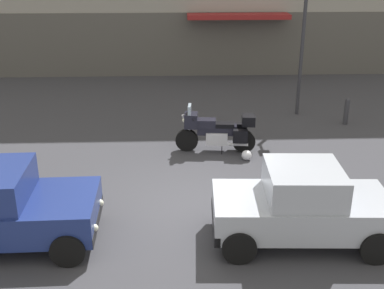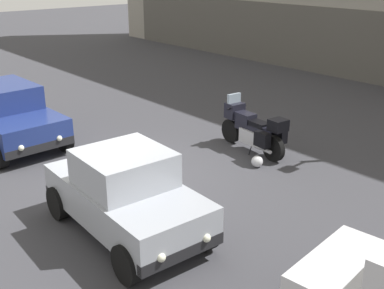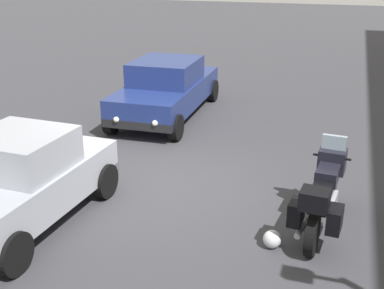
# 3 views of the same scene
# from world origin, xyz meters

# --- Properties ---
(ground_plane) EXTENTS (80.00, 80.00, 0.00)m
(ground_plane) POSITION_xyz_m (0.00, 0.00, 0.00)
(ground_plane) COLOR #38383D
(motorcycle) EXTENTS (2.26, 0.83, 1.36)m
(motorcycle) POSITION_xyz_m (0.82, 3.22, 0.62)
(motorcycle) COLOR black
(motorcycle) RESTS_ON ground
(helmet) EXTENTS (0.28, 0.28, 0.28)m
(helmet) POSITION_xyz_m (1.58, 2.57, 0.14)
(helmet) COLOR silver
(helmet) RESTS_ON ground
(car_sedan_far) EXTENTS (4.61, 2.01, 1.56)m
(car_sedan_far) POSITION_xyz_m (-4.14, -1.27, 0.78)
(car_sedan_far) COLOR navy
(car_sedan_far) RESTS_ON ground
(car_compact_side) EXTENTS (3.53, 1.84, 1.56)m
(car_compact_side) POSITION_xyz_m (2.05, -1.41, 0.77)
(car_compact_side) COLOR #9EA3AD
(car_compact_side) RESTS_ON ground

